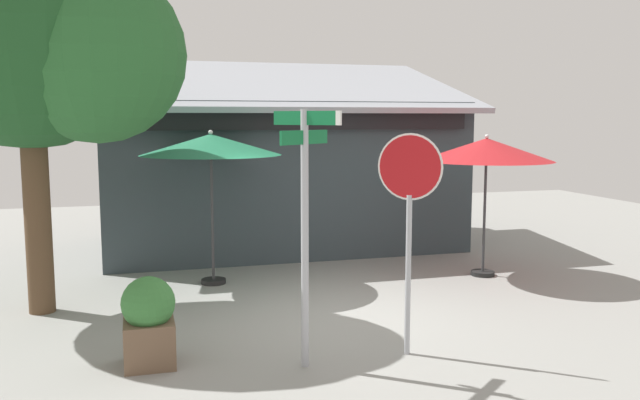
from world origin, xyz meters
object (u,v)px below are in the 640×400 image
at_px(street_sign_post, 305,212).
at_px(shade_tree, 47,38).
at_px(stop_sign, 409,200).
at_px(sidewalk_planter, 149,320).
at_px(patio_umbrella_crimson_center, 487,150).
at_px(patio_umbrella_forest_green_left, 211,146).

distance_m(street_sign_post, shade_tree, 4.88).
bearing_deg(stop_sign, sidewalk_planter, 171.16).
relative_size(street_sign_post, shade_tree, 0.51).
height_order(stop_sign, sidewalk_planter, stop_sign).
xyz_separation_m(patio_umbrella_crimson_center, shade_tree, (-7.40, -0.38, 1.74)).
relative_size(stop_sign, patio_umbrella_crimson_center, 1.04).
xyz_separation_m(street_sign_post, sidewalk_planter, (-1.79, 0.53, -1.31)).
height_order(patio_umbrella_forest_green_left, sidewalk_planter, patio_umbrella_forest_green_left).
distance_m(street_sign_post, sidewalk_planter, 2.28).
height_order(street_sign_post, patio_umbrella_crimson_center, street_sign_post).
xyz_separation_m(patio_umbrella_crimson_center, sidewalk_planter, (-6.15, -2.95, -1.80)).
height_order(patio_umbrella_crimson_center, sidewalk_planter, patio_umbrella_crimson_center).
bearing_deg(patio_umbrella_crimson_center, sidewalk_planter, -154.33).
height_order(stop_sign, shade_tree, shade_tree).
bearing_deg(patio_umbrella_forest_green_left, shade_tree, -154.74).
bearing_deg(street_sign_post, stop_sign, 2.14).
xyz_separation_m(stop_sign, patio_umbrella_forest_green_left, (-1.93, 4.21, 0.52)).
relative_size(stop_sign, patio_umbrella_forest_green_left, 1.01).
relative_size(shade_tree, sidewalk_planter, 5.47).
bearing_deg(patio_umbrella_crimson_center, street_sign_post, -141.33).
xyz_separation_m(shade_tree, sidewalk_planter, (1.25, -2.58, -3.53)).
bearing_deg(patio_umbrella_forest_green_left, sidewalk_planter, -107.75).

